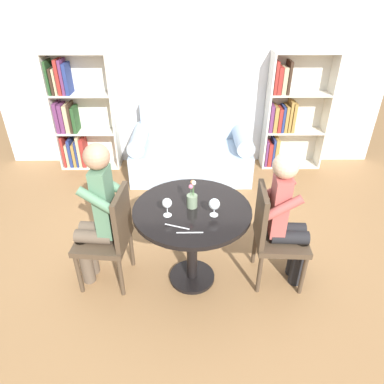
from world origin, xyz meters
TOP-DOWN VIEW (x-y plane):
  - ground_plane at (0.00, 0.00)m, footprint 16.00×16.00m
  - back_wall at (0.00, 2.40)m, footprint 5.20×0.05m
  - round_table at (0.00, 0.00)m, footprint 0.93×0.93m
  - couch at (0.00, 1.97)m, footprint 1.55×0.80m
  - bookshelf_left at (-1.52, 2.24)m, footprint 0.81×0.28m
  - bookshelf_right at (1.31, 2.24)m, footprint 0.81×0.28m
  - chair_left at (-0.67, 0.01)m, footprint 0.46×0.46m
  - chair_right at (0.67, 0.01)m, footprint 0.44×0.44m
  - person_left at (-0.76, 0.02)m, footprint 0.44×0.37m
  - person_right at (0.76, 0.01)m, footprint 0.43×0.35m
  - wine_glass_left at (-0.19, -0.09)m, footprint 0.07×0.07m
  - wine_glass_right at (0.17, -0.09)m, footprint 0.08×0.08m
  - flower_vase at (0.00, 0.03)m, footprint 0.08×0.08m
  - knife_left_setting at (-0.02, -0.30)m, footprint 0.19×0.01m
  - fork_left_setting at (-0.11, -0.23)m, footprint 0.18×0.07m

SIDE VIEW (x-z plane):
  - ground_plane at x=0.00m, z-range 0.00..0.00m
  - couch at x=0.00m, z-range -0.15..0.77m
  - chair_left at x=-0.67m, z-range 0.04..0.94m
  - chair_right at x=0.67m, z-range 0.04..0.94m
  - round_table at x=0.00m, z-range 0.23..0.98m
  - person_right at x=0.76m, z-range 0.04..1.25m
  - person_left at x=-0.76m, z-range 0.03..1.33m
  - bookshelf_left at x=-1.52m, z-range -0.05..1.50m
  - bookshelf_right at x=1.31m, z-range -0.02..1.52m
  - knife_left_setting at x=-0.02m, z-range 0.75..0.75m
  - fork_left_setting at x=-0.11m, z-range 0.75..0.75m
  - flower_vase at x=0.00m, z-range 0.71..0.95m
  - wine_glass_right at x=0.17m, z-range 0.78..0.92m
  - wine_glass_left at x=-0.19m, z-range 0.78..0.93m
  - back_wall at x=0.00m, z-range 0.00..2.70m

